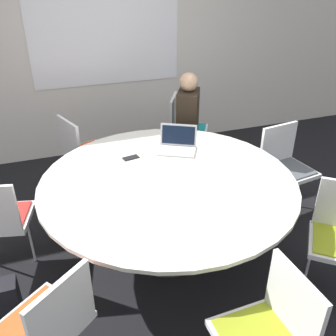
# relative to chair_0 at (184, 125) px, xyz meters

# --- Properties ---
(ground_plane) EXTENTS (16.00, 16.00, 0.00)m
(ground_plane) POSITION_rel_chair_0_xyz_m (-0.72, -1.46, -0.53)
(ground_plane) COLOR black
(wall_back) EXTENTS (8.00, 0.07, 2.70)m
(wall_back) POSITION_rel_chair_0_xyz_m (-0.72, 0.79, 0.82)
(wall_back) COLOR silver
(wall_back) RESTS_ON ground_plane
(conference_table) EXTENTS (2.03, 2.03, 0.74)m
(conference_table) POSITION_rel_chair_0_xyz_m (-0.72, -1.46, 0.10)
(conference_table) COLOR #333333
(conference_table) RESTS_ON ground_plane
(chair_0) EXTENTS (0.58, 0.59, 0.88)m
(chair_0) POSITION_rel_chair_0_xyz_m (0.00, 0.00, 0.00)
(chair_0) COLOR silver
(chair_0) RESTS_ON ground_plane
(chair_1) EXTENTS (0.55, 0.56, 0.88)m
(chair_1) POSITION_rel_chair_0_xyz_m (-1.24, -0.24, 0.00)
(chair_1) COLOR silver
(chair_1) RESTS_ON ground_plane
(chair_3) EXTENTS (0.61, 0.60, 0.88)m
(chair_3) POSITION_rel_chair_0_xyz_m (-1.72, -2.34, 0.00)
(chair_3) COLOR silver
(chair_3) RESTS_ON ground_plane
(chair_4) EXTENTS (0.44, 0.45, 0.88)m
(chair_4) POSITION_rel_chair_0_xyz_m (-0.60, -2.79, 0.00)
(chair_4) COLOR silver
(chair_4) RESTS_ON ground_plane
(chair_6) EXTENTS (0.50, 0.48, 0.88)m
(chair_6) POSITION_rel_chair_0_xyz_m (0.59, -1.20, 0.00)
(chair_6) COLOR silver
(chair_6) RESTS_ON ground_plane
(person_0) EXTENTS (0.37, 0.42, 1.23)m
(person_0) POSITION_rel_chair_0_xyz_m (-0.04, -0.25, 0.19)
(person_0) COLOR #2D2319
(person_0) RESTS_ON ground_plane
(laptop) EXTENTS (0.41, 0.38, 0.21)m
(laptop) POSITION_rel_chair_0_xyz_m (-0.46, -0.99, 0.26)
(laptop) COLOR silver
(laptop) RESTS_ON conference_table
(cell_phone) EXTENTS (0.15, 0.09, 0.01)m
(cell_phone) POSITION_rel_chair_0_xyz_m (-0.91, -1.02, 0.22)
(cell_phone) COLOR black
(cell_phone) RESTS_ON conference_table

